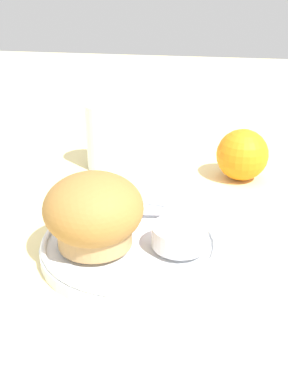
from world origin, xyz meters
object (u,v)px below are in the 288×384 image
object	(u,v)px
muffin	(94,213)
butter_knife	(137,211)
orange_fruit	(242,155)
juice_glass	(107,137)

from	to	relation	value
muffin	butter_knife	xyz separation A→B (m)	(0.03, 0.08, -0.04)
butter_knife	orange_fruit	world-z (taller)	orange_fruit
muffin	butter_knife	bearing A→B (deg)	68.75
muffin	juice_glass	xyz separation A→B (m)	(-0.06, 0.26, -0.00)
muffin	butter_knife	distance (m)	0.09
muffin	orange_fruit	xyz separation A→B (m)	(0.16, 0.25, -0.02)
orange_fruit	juice_glass	xyz separation A→B (m)	(-0.21, 0.01, 0.01)
muffin	orange_fruit	size ratio (longest dim) A/B	1.34
butter_knife	juice_glass	distance (m)	0.21
butter_knife	orange_fruit	bearing A→B (deg)	44.85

